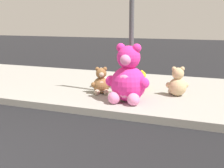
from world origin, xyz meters
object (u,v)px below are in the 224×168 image
plush_brown (101,83)px  plush_pink_large (128,79)px  plush_yellow (141,82)px  plush_tan (177,84)px  plush_lime (121,81)px  plush_white (102,80)px  sign_pole (132,21)px

plush_brown → plush_pink_large: bearing=-29.1°
plush_yellow → plush_brown: size_ratio=0.74×
plush_tan → plush_lime: bearing=173.4°
plush_yellow → plush_tan: size_ratio=0.70×
plush_tan → plush_white: size_ratio=1.32×
plush_brown → plush_white: bearing=113.7°
plush_lime → plush_brown: plush_brown is taller
sign_pole → plush_tan: sign_pole is taller
plush_yellow → plush_tan: bearing=-19.3°
plush_brown → plush_lime: bearing=69.3°
plush_pink_large → plush_tan: bearing=47.8°
plush_pink_large → plush_tan: (0.87, 0.96, -0.22)m
plush_lime → plush_brown: (-0.25, -0.66, 0.05)m
plush_pink_large → plush_yellow: size_ratio=2.62×
sign_pole → plush_pink_large: (0.14, -0.59, -1.20)m
plush_pink_large → plush_lime: (-0.58, 1.12, -0.29)m
plush_white → plush_brown: bearing=-66.3°
sign_pole → plush_pink_large: 1.35m
sign_pole → plush_white: sign_pole is taller
plush_tan → plush_brown: 1.77m
sign_pole → plush_white: 1.83m
sign_pole → plush_pink_large: bearing=-77.0°
plush_pink_large → plush_yellow: 1.34m
plush_white → plush_yellow: bearing=13.8°
sign_pole → plush_brown: bearing=-169.7°
plush_tan → sign_pole: bearing=-159.7°
plush_tan → plush_white: (-1.96, 0.10, -0.07)m
sign_pole → plush_yellow: size_ratio=6.77×
plush_lime → plush_white: 0.52m
plush_pink_large → plush_brown: bearing=150.9°
plush_pink_large → plush_white: 1.54m
plush_pink_large → plush_lime: bearing=117.2°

